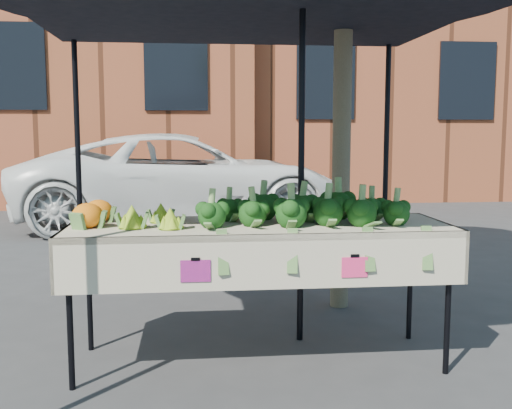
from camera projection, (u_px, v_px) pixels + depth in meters
name	position (u px, v px, depth m)	size (l,w,h in m)	color
ground	(221.00, 364.00, 3.82)	(90.00, 90.00, 0.00)	#2F2F31
table	(259.00, 293.00, 3.83)	(2.40, 0.81, 0.90)	#BCB09A
canopy	(250.00, 148.00, 4.17)	(3.16, 3.16, 2.74)	black
broccoli_heap	(302.00, 204.00, 3.81)	(1.35, 0.55, 0.24)	#12340B
romanesco_cluster	(152.00, 211.00, 3.68)	(0.41, 0.45, 0.18)	#99B726
cauliflower_pair	(93.00, 212.00, 3.72)	(0.21, 0.41, 0.16)	orange
vehicle	(182.00, 59.00, 9.41)	(2.43, 1.46, 5.27)	white
street_tree	(343.00, 45.00, 4.86)	(2.22, 2.22, 4.37)	#1E4C14
building_right	(456.00, 31.00, 16.37)	(12.00, 8.00, 8.50)	brown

